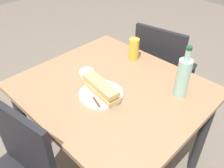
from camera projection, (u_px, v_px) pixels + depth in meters
name	position (u px, v px, depth m)	size (l,w,h in m)	color
ground_plane	(112.00, 164.00, 1.79)	(8.00, 8.00, 0.00)	#6B6056
dining_table	(112.00, 102.00, 1.42)	(1.00, 0.89, 0.73)	#997251
chair_near	(161.00, 69.00, 1.89)	(0.46, 0.46, 0.88)	black
plate_near	(101.00, 94.00, 1.28)	(0.24, 0.24, 0.01)	white
baguette_sandwich_near	(101.00, 88.00, 1.26)	(0.25, 0.10, 0.07)	tan
knife_near	(93.00, 98.00, 1.24)	(0.17, 0.07, 0.01)	silver
water_bottle	(183.00, 77.00, 1.22)	(0.07, 0.07, 0.29)	#99C6B7
beer_glass	(134.00, 49.00, 1.55)	(0.07, 0.07, 0.14)	gold
olive_bowl	(87.00, 73.00, 1.43)	(0.09, 0.09, 0.03)	silver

